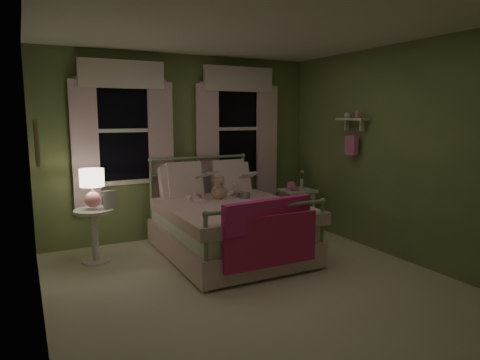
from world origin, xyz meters
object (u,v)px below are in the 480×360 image
teddy_bear (219,189)px  nightstand_right (297,196)px  bed (227,224)px  child_left (194,176)px  child_right (233,177)px  table_lamp (92,184)px  nightstand_left (94,228)px

teddy_bear → nightstand_right: (1.38, 0.22, -0.24)m
bed → child_left: (-0.28, 0.42, 0.58)m
child_left → teddy_bear: 0.36m
child_right → teddy_bear: bearing=23.8°
child_left → child_right: 0.56m
teddy_bear → child_left: bearing=150.5°
teddy_bear → table_lamp: (-1.55, 0.17, 0.16)m
teddy_bear → nightstand_left: 1.60m
bed → nightstand_left: bearing=164.4°
table_lamp → nightstand_right: size_ratio=0.71×
nightstand_left → child_left: bearing=-0.5°
nightstand_right → bed: bearing=-160.9°
child_right → nightstand_left: size_ratio=1.06×
child_right → table_lamp: 1.83m
child_left → teddy_bear: child_left is taller
child_right → nightstand_left: (-1.83, 0.01, -0.50)m
child_right → nightstand_left: bearing=-6.0°
table_lamp → bed: bearing=-15.6°
table_lamp → nightstand_right: bearing=0.9°
child_right → teddy_bear: (-0.28, -0.16, -0.12)m
child_left → nightstand_left: bearing=1.0°
teddy_bear → nightstand_left: size_ratio=0.49×
child_left → child_right: child_left is taller
teddy_bear → table_lamp: bearing=173.8°
child_right → nightstand_right: size_ratio=1.08×
child_right → nightstand_right: bearing=177.3°
bed → nightstand_left: 1.61m
nightstand_left → teddy_bear: bearing=-6.2°
child_left → nightstand_right: size_ratio=1.23×
child_right → table_lamp: (-1.83, 0.01, 0.04)m
teddy_bear → nightstand_right: bearing=8.9°
child_right → teddy_bear: child_right is taller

